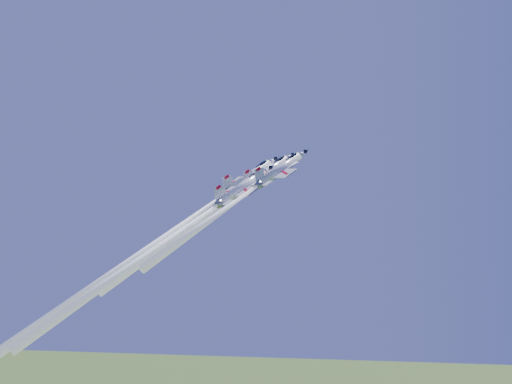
% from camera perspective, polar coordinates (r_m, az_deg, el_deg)
% --- Properties ---
extents(jet_lead, '(27.01, 28.61, 34.13)m').
position_cam_1_polar(jet_lead, '(110.51, -4.24, -1.88)').
color(jet_lead, white).
extents(jet_left, '(33.76, 36.18, 43.98)m').
position_cam_1_polar(jet_left, '(107.79, -8.90, -4.26)').
color(jet_left, white).
extents(jet_right, '(22.60, 23.66, 27.73)m').
position_cam_1_polar(jet_right, '(102.66, -1.84, -0.81)').
color(jet_right, white).
extents(jet_slot, '(29.89, 31.85, 38.37)m').
position_cam_1_polar(jet_slot, '(100.29, -8.78, -4.76)').
color(jet_slot, white).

